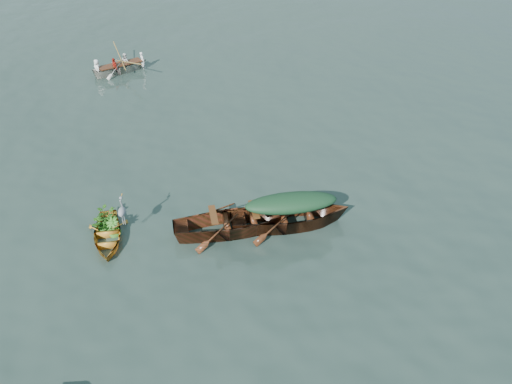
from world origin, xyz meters
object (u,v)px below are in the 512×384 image
yellow_dinghy (108,240)px  rowed_boat (122,72)px  open_wooden_boat (234,232)px  green_tarp_boat (290,226)px  heron (123,215)px

yellow_dinghy → rowed_boat: rowed_boat is taller
yellow_dinghy → open_wooden_boat: 3.76m
green_tarp_boat → heron: size_ratio=5.52×
yellow_dinghy → open_wooden_boat: (3.75, 0.29, 0.00)m
open_wooden_boat → heron: bearing=82.4°
yellow_dinghy → green_tarp_boat: size_ratio=0.55×
rowed_boat → heron: size_ratio=4.16×
open_wooden_boat → rowed_boat: open_wooden_boat is taller
green_tarp_boat → open_wooden_boat: bearing=90.0°
green_tarp_boat → rowed_boat: green_tarp_boat is taller
yellow_dinghy → rowed_boat: 12.48m
heron → yellow_dinghy: bearing=-174.8°
rowed_boat → heron: heron is taller
open_wooden_boat → heron: size_ratio=5.47×
yellow_dinghy → heron: 0.99m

